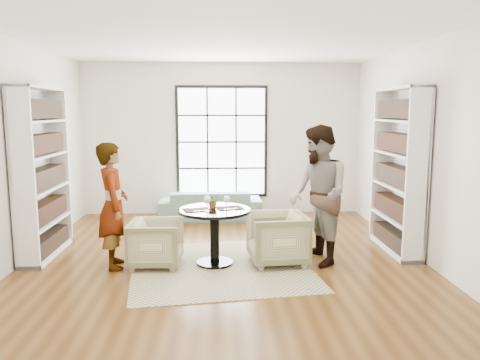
{
  "coord_description": "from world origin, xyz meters",
  "views": [
    {
      "loc": [
        -0.07,
        -6.37,
        2.07
      ],
      "look_at": [
        0.24,
        0.4,
        1.06
      ],
      "focal_mm": 35.0,
      "sensor_mm": 36.0,
      "label": 1
    }
  ],
  "objects_px": {
    "person_right": "(318,195)",
    "sofa": "(210,205)",
    "armchair_right": "(277,238)",
    "armchair_left": "(156,243)",
    "wine_glass_right": "(226,200)",
    "wine_glass_left": "(207,200)",
    "pedestal_table": "(215,224)",
    "person_left": "(113,206)",
    "flower_centerpiece": "(213,201)"
  },
  "relations": [
    {
      "from": "person_right",
      "to": "sofa",
      "type": "bearing_deg",
      "value": -162.28
    },
    {
      "from": "armchair_right",
      "to": "armchair_left",
      "type": "bearing_deg",
      "value": -94.06
    },
    {
      "from": "sofa",
      "to": "wine_glass_right",
      "type": "relative_size",
      "value": 10.34
    },
    {
      "from": "wine_glass_left",
      "to": "pedestal_table",
      "type": "bearing_deg",
      "value": 55.66
    },
    {
      "from": "armchair_left",
      "to": "person_right",
      "type": "bearing_deg",
      "value": -87.29
    },
    {
      "from": "person_left",
      "to": "wine_glass_left",
      "type": "relative_size",
      "value": 8.12
    },
    {
      "from": "wine_glass_right",
      "to": "armchair_right",
      "type": "bearing_deg",
      "value": 4.91
    },
    {
      "from": "sofa",
      "to": "wine_glass_left",
      "type": "height_order",
      "value": "wine_glass_left"
    },
    {
      "from": "sofa",
      "to": "pedestal_table",
      "type": "bearing_deg",
      "value": 90.69
    },
    {
      "from": "armchair_right",
      "to": "flower_centerpiece",
      "type": "relative_size",
      "value": 3.92
    },
    {
      "from": "pedestal_table",
      "to": "armchair_left",
      "type": "height_order",
      "value": "pedestal_table"
    },
    {
      "from": "armchair_right",
      "to": "flower_centerpiece",
      "type": "bearing_deg",
      "value": -99.67
    },
    {
      "from": "pedestal_table",
      "to": "person_left",
      "type": "relative_size",
      "value": 0.58
    },
    {
      "from": "person_left",
      "to": "wine_glass_left",
      "type": "distance_m",
      "value": 1.24
    },
    {
      "from": "person_right",
      "to": "flower_centerpiece",
      "type": "bearing_deg",
      "value": -104.04
    },
    {
      "from": "armchair_left",
      "to": "armchair_right",
      "type": "xyz_separation_m",
      "value": [
        1.63,
        0.04,
        0.03
      ]
    },
    {
      "from": "person_right",
      "to": "wine_glass_left",
      "type": "relative_size",
      "value": 9.21
    },
    {
      "from": "sofa",
      "to": "person_right",
      "type": "relative_size",
      "value": 1.02
    },
    {
      "from": "sofa",
      "to": "flower_centerpiece",
      "type": "xyz_separation_m",
      "value": [
        0.08,
        -2.63,
        0.58
      ]
    },
    {
      "from": "person_left",
      "to": "flower_centerpiece",
      "type": "xyz_separation_m",
      "value": [
        1.31,
        0.1,
        0.03
      ]
    },
    {
      "from": "sofa",
      "to": "armchair_right",
      "type": "distance_m",
      "value": 2.85
    },
    {
      "from": "armchair_right",
      "to": "wine_glass_right",
      "type": "bearing_deg",
      "value": -90.4
    },
    {
      "from": "person_left",
      "to": "sofa",
      "type": "bearing_deg",
      "value": -37.2
    },
    {
      "from": "person_left",
      "to": "person_right",
      "type": "bearing_deg",
      "value": -102.19
    },
    {
      "from": "armchair_right",
      "to": "person_right",
      "type": "relative_size",
      "value": 0.41
    },
    {
      "from": "pedestal_table",
      "to": "armchair_right",
      "type": "xyz_separation_m",
      "value": [
        0.85,
        0.01,
        -0.21
      ]
    },
    {
      "from": "wine_glass_right",
      "to": "flower_centerpiece",
      "type": "distance_m",
      "value": 0.22
    },
    {
      "from": "person_left",
      "to": "wine_glass_right",
      "type": "relative_size",
      "value": 8.91
    },
    {
      "from": "wine_glass_left",
      "to": "wine_glass_right",
      "type": "distance_m",
      "value": 0.27
    },
    {
      "from": "armchair_right",
      "to": "wine_glass_left",
      "type": "distance_m",
      "value": 1.11
    },
    {
      "from": "person_right",
      "to": "pedestal_table",
      "type": "bearing_deg",
      "value": -101.06
    },
    {
      "from": "armchair_right",
      "to": "wine_glass_left",
      "type": "height_order",
      "value": "wine_glass_left"
    },
    {
      "from": "armchair_left",
      "to": "wine_glass_right",
      "type": "xyz_separation_m",
      "value": [
        0.94,
        -0.02,
        0.59
      ]
    },
    {
      "from": "armchair_left",
      "to": "flower_centerpiece",
      "type": "relative_size",
      "value": 3.53
    },
    {
      "from": "pedestal_table",
      "to": "wine_glass_right",
      "type": "xyz_separation_m",
      "value": [
        0.16,
        -0.05,
        0.35
      ]
    },
    {
      "from": "armchair_right",
      "to": "person_right",
      "type": "bearing_deg",
      "value": 84.69
    },
    {
      "from": "armchair_left",
      "to": "sofa",
      "type": "bearing_deg",
      "value": -12.21
    },
    {
      "from": "armchair_right",
      "to": "person_right",
      "type": "xyz_separation_m",
      "value": [
        0.55,
        0.0,
        0.59
      ]
    },
    {
      "from": "armchair_left",
      "to": "wine_glass_left",
      "type": "relative_size",
      "value": 3.38
    },
    {
      "from": "wine_glass_right",
      "to": "wine_glass_left",
      "type": "bearing_deg",
      "value": -160.76
    },
    {
      "from": "armchair_left",
      "to": "flower_centerpiece",
      "type": "distance_m",
      "value": 0.94
    },
    {
      "from": "sofa",
      "to": "person_right",
      "type": "distance_m",
      "value": 3.15
    },
    {
      "from": "wine_glass_right",
      "to": "armchair_left",
      "type": "bearing_deg",
      "value": 178.56
    },
    {
      "from": "pedestal_table",
      "to": "person_right",
      "type": "bearing_deg",
      "value": 0.31
    },
    {
      "from": "armchair_left",
      "to": "person_left",
      "type": "xyz_separation_m",
      "value": [
        -0.55,
        0.0,
        0.52
      ]
    },
    {
      "from": "armchair_right",
      "to": "flower_centerpiece",
      "type": "xyz_separation_m",
      "value": [
        -0.86,
        0.07,
        0.52
      ]
    },
    {
      "from": "armchair_left",
      "to": "armchair_right",
      "type": "relative_size",
      "value": 0.9
    },
    {
      "from": "armchair_left",
      "to": "wine_glass_right",
      "type": "height_order",
      "value": "wine_glass_right"
    },
    {
      "from": "wine_glass_left",
      "to": "sofa",
      "type": "bearing_deg",
      "value": 90.1
    },
    {
      "from": "armchair_left",
      "to": "flower_centerpiece",
      "type": "height_order",
      "value": "flower_centerpiece"
    }
  ]
}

